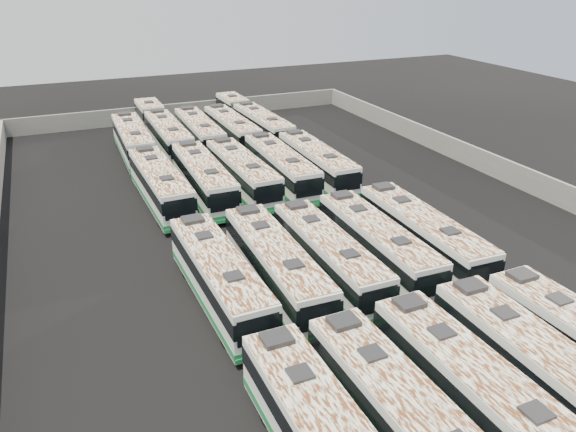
{
  "coord_description": "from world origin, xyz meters",
  "views": [
    {
      "loc": [
        -17.08,
        -37.65,
        19.28
      ],
      "look_at": [
        -1.5,
        -1.79,
        1.6
      ],
      "focal_mm": 35.0,
      "sensor_mm": 36.0,
      "label": 1
    }
  ],
  "objects_px": {
    "bus_midback_right": "(281,168)",
    "bus_back_right": "(232,130)",
    "bus_front_right": "(543,374)",
    "bus_back_left": "(162,129)",
    "bus_midfront_far_left": "(219,277)",
    "bus_back_far_right": "(252,120)",
    "bus_midfront_right": "(377,244)",
    "bus_midfront_far_right": "(422,235)",
    "bus_midback_far_right": "(317,163)",
    "bus_midback_center": "(242,173)",
    "bus_back_far_left": "(133,141)",
    "bus_midback_left": "(204,179)",
    "bus_front_left": "(407,423)",
    "bus_midfront_center": "(329,256)",
    "bus_back_center": "(199,133)",
    "bus_midfront_left": "(276,266)",
    "bus_front_center": "(479,397)",
    "bus_midback_far_left": "(160,185)"
  },
  "relations": [
    {
      "from": "bus_midback_right",
      "to": "bus_back_right",
      "type": "relative_size",
      "value": 1.02
    },
    {
      "from": "bus_front_right",
      "to": "bus_back_left",
      "type": "height_order",
      "value": "bus_front_right"
    },
    {
      "from": "bus_midfront_far_left",
      "to": "bus_midback_right",
      "type": "bearing_deg",
      "value": 55.3
    },
    {
      "from": "bus_back_far_right",
      "to": "bus_midfront_right",
      "type": "bearing_deg",
      "value": -97.32
    },
    {
      "from": "bus_midfront_far_right",
      "to": "bus_midback_far_right",
      "type": "xyz_separation_m",
      "value": [
        0.07,
        16.93,
        -0.03
      ]
    },
    {
      "from": "bus_midfront_far_right",
      "to": "bus_midback_center",
      "type": "bearing_deg",
      "value": 114.63
    },
    {
      "from": "bus_back_far_left",
      "to": "bus_midback_left",
      "type": "bearing_deg",
      "value": -73.82
    },
    {
      "from": "bus_front_left",
      "to": "bus_back_right",
      "type": "xyz_separation_m",
      "value": [
        7.44,
        45.64,
        -0.02
      ]
    },
    {
      "from": "bus_front_right",
      "to": "bus_midfront_far_right",
      "type": "distance_m",
      "value": 14.77
    },
    {
      "from": "bus_back_right",
      "to": "bus_midfront_far_right",
      "type": "bearing_deg",
      "value": -83.94
    },
    {
      "from": "bus_midfront_center",
      "to": "bus_midback_right",
      "type": "relative_size",
      "value": 0.96
    },
    {
      "from": "bus_midfront_right",
      "to": "bus_midback_far_right",
      "type": "distance_m",
      "value": 17.17
    },
    {
      "from": "bus_midfront_center",
      "to": "bus_midback_far_right",
      "type": "distance_m",
      "value": 18.51
    },
    {
      "from": "bus_midfront_far_right",
      "to": "bus_midback_left",
      "type": "xyz_separation_m",
      "value": [
        -10.97,
        17.07,
        0.01
      ]
    },
    {
      "from": "bus_midfront_right",
      "to": "bus_midback_left",
      "type": "relative_size",
      "value": 0.97
    },
    {
      "from": "bus_front_left",
      "to": "bus_back_far_left",
      "type": "distance_m",
      "value": 45.8
    },
    {
      "from": "bus_front_right",
      "to": "bus_midfront_right",
      "type": "xyz_separation_m",
      "value": [
        -0.01,
        14.49,
        -0.06
      ]
    },
    {
      "from": "bus_midback_far_right",
      "to": "bus_back_center",
      "type": "xyz_separation_m",
      "value": [
        -7.49,
        14.55,
        0.01
      ]
    },
    {
      "from": "bus_back_left",
      "to": "bus_back_right",
      "type": "bearing_deg",
      "value": -25.55
    },
    {
      "from": "bus_back_far_left",
      "to": "bus_back_right",
      "type": "bearing_deg",
      "value": 1.13
    },
    {
      "from": "bus_midback_right",
      "to": "bus_back_far_right",
      "type": "xyz_separation_m",
      "value": [
        3.63,
        17.66,
        -0.05
      ]
    },
    {
      "from": "bus_back_far_left",
      "to": "bus_front_left",
      "type": "bearing_deg",
      "value": -84.22
    },
    {
      "from": "bus_midfront_center",
      "to": "bus_back_far_right",
      "type": "distance_m",
      "value": 35.53
    },
    {
      "from": "bus_back_center",
      "to": "bus_back_far_right",
      "type": "xyz_separation_m",
      "value": [
        7.47,
        3.24,
        -0.03
      ]
    },
    {
      "from": "bus_midback_far_right",
      "to": "bus_back_right",
      "type": "distance_m",
      "value": 14.84
    },
    {
      "from": "bus_midfront_left",
      "to": "bus_back_far_left",
      "type": "bearing_deg",
      "value": 98.09
    },
    {
      "from": "bus_front_right",
      "to": "bus_back_far_left",
      "type": "xyz_separation_m",
      "value": [
        -11.19,
        45.63,
        0.0
      ]
    },
    {
      "from": "bus_front_left",
      "to": "bus_midback_right",
      "type": "height_order",
      "value": "bus_midback_right"
    },
    {
      "from": "bus_midfront_far_left",
      "to": "bus_midfront_far_right",
      "type": "xyz_separation_m",
      "value": [
        14.75,
        -0.17,
        0.03
      ]
    },
    {
      "from": "bus_front_left",
      "to": "bus_back_left",
      "type": "bearing_deg",
      "value": 88.55
    },
    {
      "from": "bus_front_center",
      "to": "bus_midback_far_right",
      "type": "bearing_deg",
      "value": 75.81
    },
    {
      "from": "bus_front_right",
      "to": "bus_back_far_right",
      "type": "bearing_deg",
      "value": 86.59
    },
    {
      "from": "bus_midfront_center",
      "to": "bus_midfront_far_right",
      "type": "height_order",
      "value": "bus_midfront_far_right"
    },
    {
      "from": "bus_midback_far_right",
      "to": "bus_back_far_right",
      "type": "relative_size",
      "value": 0.65
    },
    {
      "from": "bus_front_center",
      "to": "bus_back_left",
      "type": "bearing_deg",
      "value": 93.32
    },
    {
      "from": "bus_back_far_right",
      "to": "bus_front_center",
      "type": "bearing_deg",
      "value": -99.83
    },
    {
      "from": "bus_midfront_center",
      "to": "bus_midback_far_right",
      "type": "xyz_separation_m",
      "value": [
        7.44,
        16.95,
        0.05
      ]
    },
    {
      "from": "bus_midfront_left",
      "to": "bus_back_far_left",
      "type": "relative_size",
      "value": 0.99
    },
    {
      "from": "bus_front_left",
      "to": "bus_midfront_far_right",
      "type": "relative_size",
      "value": 0.99
    },
    {
      "from": "bus_back_far_left",
      "to": "bus_midfront_center",
      "type": "bearing_deg",
      "value": -75.51
    },
    {
      "from": "bus_midback_center",
      "to": "bus_midback_far_right",
      "type": "xyz_separation_m",
      "value": [
        7.43,
        -0.17,
        -0.01
      ]
    },
    {
      "from": "bus_midback_far_left",
      "to": "bus_back_far_right",
      "type": "distance_m",
      "value": 23.12
    },
    {
      "from": "bus_front_left",
      "to": "bus_back_center",
      "type": "bearing_deg",
      "value": 84.14
    },
    {
      "from": "bus_front_left",
      "to": "bus_midfront_far_right",
      "type": "height_order",
      "value": "bus_midfront_far_right"
    },
    {
      "from": "bus_front_center",
      "to": "bus_midfront_far_right",
      "type": "xyz_separation_m",
      "value": [
        7.32,
        14.33,
        0.0
      ]
    },
    {
      "from": "bus_front_right",
      "to": "bus_midback_right",
      "type": "height_order",
      "value": "bus_front_right"
    },
    {
      "from": "bus_midfront_left",
      "to": "bus_midback_right",
      "type": "height_order",
      "value": "bus_midback_right"
    },
    {
      "from": "bus_midback_right",
      "to": "bus_back_left",
      "type": "height_order",
      "value": "bus_midback_right"
    },
    {
      "from": "bus_midback_right",
      "to": "bus_back_center",
      "type": "height_order",
      "value": "bus_midback_right"
    },
    {
      "from": "bus_back_far_left",
      "to": "bus_back_right",
      "type": "height_order",
      "value": "bus_back_far_left"
    }
  ]
}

